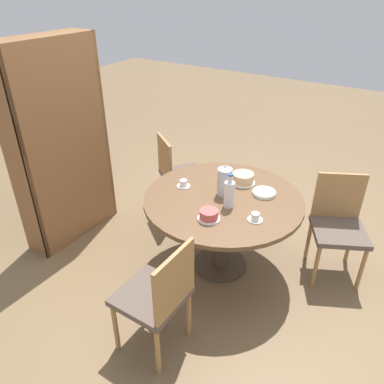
% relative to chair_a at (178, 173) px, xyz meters
% --- Properties ---
extents(ground_plane, '(14.00, 14.00, 0.00)m').
position_rel_chair_a_xyz_m(ground_plane, '(-0.51, -0.82, -0.48)').
color(ground_plane, brown).
extents(dining_table, '(1.29, 1.29, 0.71)m').
position_rel_chair_a_xyz_m(dining_table, '(-0.51, -0.82, 0.10)').
color(dining_table, '#473828').
rests_on(dining_table, ground_plane).
extents(chair_a, '(0.59, 0.59, 0.88)m').
position_rel_chair_a_xyz_m(chair_a, '(0.00, 0.00, 0.00)').
color(chair_a, '#A87A47').
rests_on(chair_a, ground_plane).
extents(chair_b, '(0.42, 0.42, 0.88)m').
position_rel_chair_a_xyz_m(chair_b, '(-1.48, -0.88, 0.00)').
color(chair_b, '#A87A47').
rests_on(chair_b, ground_plane).
extents(chair_c, '(0.57, 0.57, 0.88)m').
position_rel_chair_a_xyz_m(chair_c, '(-0.02, -1.64, 0.00)').
color(chair_c, '#A87A47').
rests_on(chair_c, ground_plane).
extents(bookshelf, '(0.92, 0.28, 1.86)m').
position_rel_chair_a_xyz_m(bookshelf, '(-0.85, 0.67, 0.45)').
color(bookshelf, brown).
rests_on(bookshelf, ground_plane).
extents(coffee_pot, '(0.12, 0.12, 0.27)m').
position_rel_chair_a_xyz_m(coffee_pot, '(-0.47, -0.80, 0.36)').
color(coffee_pot, silver).
rests_on(coffee_pot, dining_table).
extents(water_bottle, '(0.08, 0.08, 0.28)m').
position_rel_chair_a_xyz_m(water_bottle, '(-0.61, -0.92, 0.35)').
color(water_bottle, silver).
rests_on(water_bottle, dining_table).
extents(cake_main, '(0.21, 0.21, 0.09)m').
position_rel_chair_a_xyz_m(cake_main, '(-0.21, -0.84, 0.28)').
color(cake_main, white).
rests_on(cake_main, dining_table).
extents(cake_second, '(0.17, 0.17, 0.08)m').
position_rel_chair_a_xyz_m(cake_second, '(-0.85, -0.88, 0.27)').
color(cake_second, white).
rests_on(cake_second, dining_table).
extents(cup_a, '(0.11, 0.11, 0.06)m').
position_rel_chair_a_xyz_m(cup_a, '(-0.67, -1.17, 0.26)').
color(cup_a, silver).
rests_on(cup_a, dining_table).
extents(cup_b, '(0.11, 0.11, 0.06)m').
position_rel_chair_a_xyz_m(cup_b, '(-0.54, -0.44, 0.26)').
color(cup_b, silver).
rests_on(cup_b, dining_table).
extents(plate_stack, '(0.19, 0.19, 0.03)m').
position_rel_chair_a_xyz_m(plate_stack, '(-0.29, -1.07, 0.25)').
color(plate_stack, white).
rests_on(plate_stack, dining_table).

